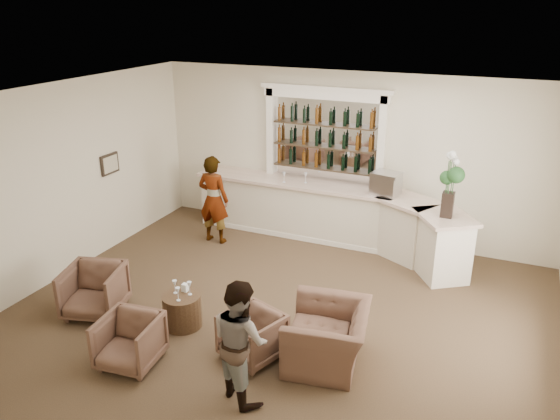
# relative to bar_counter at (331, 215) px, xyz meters

# --- Properties ---
(ground) EXTENTS (8.00, 8.00, 0.00)m
(ground) POSITION_rel_bar_counter_xyz_m (0.16, -3.00, -0.57)
(ground) COLOR brown
(ground) RESTS_ON ground
(room_shell) EXTENTS (8.04, 7.02, 3.32)m
(room_shell) POSITION_rel_bar_counter_xyz_m (0.33, -2.29, 1.77)
(room_shell) COLOR beige
(room_shell) RESTS_ON ground
(bar_counter) EXTENTS (5.72, 1.80, 1.14)m
(bar_counter) POSITION_rel_bar_counter_xyz_m (0.00, 0.00, 0.00)
(bar_counter) COLOR white
(bar_counter) RESTS_ON ground
(back_bar_alcove) EXTENTS (2.64, 0.25, 3.00)m
(back_bar_alcove) POSITION_rel_bar_counter_xyz_m (-0.34, 0.41, 1.46)
(back_bar_alcove) COLOR white
(back_bar_alcove) RESTS_ON ground
(cocktail_table) EXTENTS (0.57, 0.57, 0.50)m
(cocktail_table) POSITION_rel_bar_counter_xyz_m (-1.03, -3.74, -0.32)
(cocktail_table) COLOR #503A22
(cocktail_table) RESTS_ON ground
(sommelier) EXTENTS (0.65, 0.44, 1.76)m
(sommelier) POSITION_rel_bar_counter_xyz_m (-2.13, -0.89, 0.31)
(sommelier) COLOR gray
(sommelier) RESTS_ON ground
(guest) EXTENTS (0.95, 0.89, 1.56)m
(guest) POSITION_rel_bar_counter_xyz_m (0.47, -4.75, 0.21)
(guest) COLOR gray
(guest) RESTS_ON ground
(armchair_left) EXTENTS (1.03, 1.05, 0.77)m
(armchair_left) POSITION_rel_bar_counter_xyz_m (-2.45, -3.99, -0.19)
(armchair_left) COLOR brown
(armchair_left) RESTS_ON ground
(armchair_center) EXTENTS (0.82, 0.84, 0.69)m
(armchair_center) POSITION_rel_bar_counter_xyz_m (-1.16, -4.79, -0.23)
(armchair_center) COLOR brown
(armchair_center) RESTS_ON ground
(armchair_right) EXTENTS (0.93, 0.94, 0.67)m
(armchair_right) POSITION_rel_bar_counter_xyz_m (0.26, -4.03, -0.24)
(armchair_right) COLOR brown
(armchair_right) RESTS_ON ground
(armchair_far) EXTENTS (1.22, 1.35, 0.77)m
(armchair_far) POSITION_rel_bar_counter_xyz_m (1.20, -3.70, -0.19)
(armchair_far) COLOR brown
(armchair_far) RESTS_ON ground
(espresso_machine) EXTENTS (0.56, 0.50, 0.43)m
(espresso_machine) POSITION_rel_bar_counter_xyz_m (1.03, 0.02, 0.78)
(espresso_machine) COLOR #B2B1B6
(espresso_machine) RESTS_ON bar_counter
(flower_vase) EXTENTS (0.30, 0.30, 1.13)m
(flower_vase) POSITION_rel_bar_counter_xyz_m (2.23, -0.67, 1.20)
(flower_vase) COLOR black
(flower_vase) RESTS_ON bar_counter
(wine_glass_bar_left) EXTENTS (0.07, 0.07, 0.21)m
(wine_glass_bar_left) POSITION_rel_bar_counter_xyz_m (-0.98, -0.06, 0.67)
(wine_glass_bar_left) COLOR white
(wine_glass_bar_left) RESTS_ON bar_counter
(wine_glass_bar_right) EXTENTS (0.07, 0.07, 0.21)m
(wine_glass_bar_right) POSITION_rel_bar_counter_xyz_m (-0.58, 0.08, 0.67)
(wine_glass_bar_right) COLOR white
(wine_glass_bar_right) RESTS_ON bar_counter
(wine_glass_tbl_a) EXTENTS (0.07, 0.07, 0.21)m
(wine_glass_tbl_a) POSITION_rel_bar_counter_xyz_m (-1.15, -3.71, 0.03)
(wine_glass_tbl_a) COLOR white
(wine_glass_tbl_a) RESTS_ON cocktail_table
(wine_glass_tbl_b) EXTENTS (0.07, 0.07, 0.21)m
(wine_glass_tbl_b) POSITION_rel_bar_counter_xyz_m (-0.93, -3.66, 0.03)
(wine_glass_tbl_b) COLOR white
(wine_glass_tbl_b) RESTS_ON cocktail_table
(wine_glass_tbl_c) EXTENTS (0.07, 0.07, 0.21)m
(wine_glass_tbl_c) POSITION_rel_bar_counter_xyz_m (-0.99, -3.87, 0.03)
(wine_glass_tbl_c) COLOR white
(wine_glass_tbl_c) RESTS_ON cocktail_table
(napkin_holder) EXTENTS (0.08, 0.08, 0.12)m
(napkin_holder) POSITION_rel_bar_counter_xyz_m (-1.05, -3.60, -0.01)
(napkin_holder) COLOR white
(napkin_holder) RESTS_ON cocktail_table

